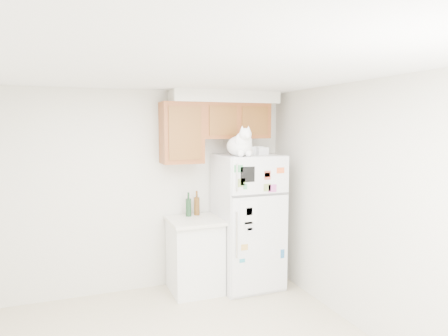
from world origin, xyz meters
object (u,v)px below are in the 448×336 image
refrigerator (248,221)px  storage_box_front (261,151)px  storage_box_back (255,150)px  bottle_amber (197,203)px  bottle_green (189,204)px  cat (241,145)px  base_counter (195,255)px

refrigerator → storage_box_front: 0.91m
storage_box_back → bottle_amber: (-0.72, 0.21, -0.67)m
refrigerator → bottle_green: (-0.72, 0.24, 0.22)m
cat → refrigerator: bearing=44.5°
refrigerator → storage_box_front: (0.17, -0.02, 0.89)m
refrigerator → bottle_green: bearing=161.8°
cat → bottle_green: 1.02m
refrigerator → cat: (-0.18, -0.18, 0.99)m
storage_box_back → bottle_green: bearing=168.0°
refrigerator → bottle_amber: 0.69m
refrigerator → bottle_green: 0.79m
storage_box_back → bottle_amber: bearing=164.1°
base_counter → storage_box_front: (0.86, -0.09, 1.28)m
base_counter → bottle_amber: (0.09, 0.19, 0.61)m
cat → bottle_amber: 0.97m
refrigerator → bottle_green: size_ratio=5.55×
storage_box_front → refrigerator: bearing=166.5°
cat → storage_box_back: size_ratio=2.91×
storage_box_back → refrigerator: bearing=-156.0°
refrigerator → base_counter: (-0.69, 0.07, -0.39)m
base_counter → storage_box_back: (0.81, -0.02, 1.29)m
refrigerator → base_counter: 0.79m
bottle_amber → storage_box_back: bearing=-16.3°
storage_box_back → cat: bearing=-142.1°
base_counter → cat: bearing=-26.3°
storage_box_back → base_counter: bearing=178.9°
bottle_amber → storage_box_front: bearing=-19.8°
refrigerator → cat: bearing=-135.5°
refrigerator → storage_box_back: (0.12, 0.05, 0.90)m
refrigerator → bottle_amber: bearing=156.4°
bottle_green → bottle_amber: 0.12m
refrigerator → bottle_amber: (-0.60, 0.26, 0.23)m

